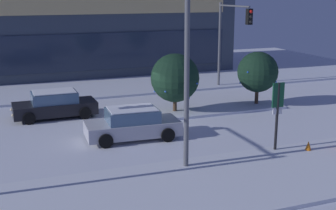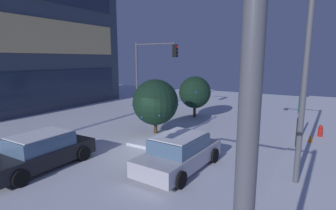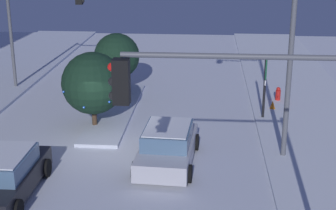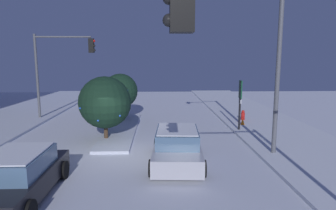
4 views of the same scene
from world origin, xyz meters
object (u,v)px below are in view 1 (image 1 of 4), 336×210
Objects in this scene: street_lamp_arched at (180,35)px; parking_info_sign at (277,108)px; car_near at (132,124)px; car_far at (55,105)px; traffic_light_corner_far_right at (231,30)px; decorated_tree_median at (175,78)px; decorated_tree_left_of_median at (258,72)px; construction_cone at (308,147)px.

street_lamp_arched is 5.41m from parking_info_sign.
car_far is at bearing 122.86° from car_near.
car_near is 6.76m from parking_info_sign.
decorated_tree_median is (-5.79, -4.12, -2.17)m from traffic_light_corner_far_right.
car_near is 5.28m from decorated_tree_median.
traffic_light_corner_far_right is 1.96× the size of parking_info_sign.
traffic_light_corner_far_right is 4.79m from decorated_tree_left_of_median.
traffic_light_corner_far_right reaches higher than car_far.
traffic_light_corner_far_right is at bearing -34.24° from street_lamp_arched.
car_far is 8.36× the size of construction_cone.
traffic_light_corner_far_right is at bearing 76.87° from construction_cone.
construction_cone is at bearing -97.95° from street_lamp_arched.
car_far reaches higher than construction_cone.
car_far is at bearing 42.37° from parking_info_sign.
street_lamp_arched reaches higher than car_far.
construction_cone is (-2.44, -8.14, -1.82)m from decorated_tree_left_of_median.
decorated_tree_left_of_median is (11.89, -1.73, 1.38)m from car_far.
car_far is 0.76× the size of traffic_light_corner_far_right.
traffic_light_corner_far_right is 7.43m from decorated_tree_median.
construction_cone is at bearing -113.81° from parking_info_sign.
car_far is at bearing 133.75° from construction_cone.
car_near is at bearing 119.16° from car_far.
car_near is 8.35× the size of construction_cone.
street_lamp_arched is 11.17m from decorated_tree_left_of_median.
decorated_tree_median is (6.55, -1.60, 1.36)m from car_far.
decorated_tree_median is at bearing 12.89° from parking_info_sign.
construction_cone is at bearing -106.66° from decorated_tree_left_of_median.
decorated_tree_left_of_median is 8.69m from construction_cone.
street_lamp_arched is 7.54m from construction_cone.
traffic_light_corner_far_right is at bearing -168.72° from car_far.
decorated_tree_left_of_median is at bearing 73.34° from construction_cone.
traffic_light_corner_far_right is (9.41, 7.72, 3.53)m from car_near.
construction_cone is (5.63, -1.06, -4.90)m from street_lamp_arched.
traffic_light_corner_far_right is at bearing 83.91° from decorated_tree_left_of_median.
traffic_light_corner_far_right reaches higher than decorated_tree_median.
car_near is at bearing -158.86° from decorated_tree_left_of_median.
car_near is 0.76× the size of traffic_light_corner_far_right.
decorated_tree_median is (3.62, 3.60, 1.36)m from car_near.
street_lamp_arched is (-8.52, -11.34, 0.94)m from traffic_light_corner_far_right.
decorated_tree_left_of_median is (5.34, -0.13, 0.02)m from decorated_tree_median.
decorated_tree_median is at bearing -18.03° from street_lamp_arched.
car_near is at bearing -135.17° from decorated_tree_median.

